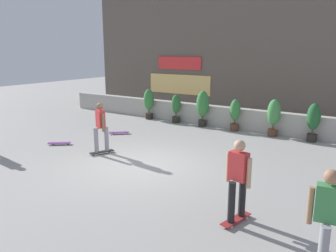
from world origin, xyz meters
TOP-DOWN VIEW (x-y plane):
  - ground_plane at (0.00, 0.00)m, footprint 48.00×48.00m
  - planter_wall at (0.00, 6.00)m, footprint 18.00×0.40m
  - building_backdrop at (-0.01, 10.00)m, footprint 20.00×2.08m
  - potted_plant_0 at (-3.80, 5.55)m, footprint 0.50×0.50m
  - potted_plant_1 at (-2.23, 5.55)m, footprint 0.43×0.43m
  - potted_plant_2 at (-0.84, 5.55)m, footprint 0.56×0.56m
  - potted_plant_3 at (0.68, 5.55)m, footprint 0.44×0.44m
  - potted_plant_4 at (2.28, 5.55)m, footprint 0.50×0.50m
  - potted_plant_5 at (3.74, 5.55)m, footprint 0.48×0.48m
  - skater_far_left at (3.67, -1.61)m, footprint 0.55×0.82m
  - skater_by_wall_left at (5.36, -2.39)m, footprint 0.56×0.82m
  - skater_by_wall_right at (-1.72, 0.16)m, footprint 0.52×0.81m
  - skateboard_near_camera at (-3.77, 0.09)m, footprint 0.76×0.64m
  - skateboard_aside at (-3.01, 2.46)m, footprint 0.74×0.67m

SIDE VIEW (x-z plane):
  - ground_plane at x=0.00m, z-range 0.00..0.00m
  - skateboard_near_camera at x=-3.77m, z-range 0.02..0.10m
  - skateboard_aside at x=-3.01m, z-range 0.02..0.10m
  - planter_wall at x=0.00m, z-range 0.00..0.90m
  - potted_plant_1 at x=-2.23m, z-range 0.08..1.41m
  - potted_plant_3 at x=0.68m, z-range 0.08..1.43m
  - potted_plant_5 at x=3.74m, z-range 0.11..1.55m
  - potted_plant_4 at x=2.28m, z-range 0.12..1.59m
  - potted_plant_0 at x=-3.80m, z-range 0.12..1.60m
  - potted_plant_2 at x=-0.84m, z-range 0.14..1.73m
  - skater_far_left at x=3.67m, z-range 0.09..1.79m
  - skater_by_wall_left at x=5.36m, z-range 0.09..1.79m
  - skater_by_wall_right at x=-1.72m, z-range 0.09..1.79m
  - building_backdrop at x=-0.01m, z-range 0.00..6.50m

